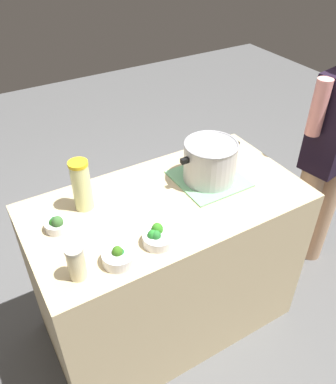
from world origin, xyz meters
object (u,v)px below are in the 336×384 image
(broccoli_bowl_center, at_px, (119,256))
(person_cook, at_px, (330,156))
(lemonade_pitcher, at_px, (81,185))
(broccoli_bowl_front, at_px, (57,224))
(cooking_pot, at_px, (210,161))
(mason_jar, at_px, (76,263))
(broccoli_bowl_back, at_px, (158,237))

(broccoli_bowl_center, height_order, person_cook, person_cook)
(lemonade_pitcher, xyz_separation_m, broccoli_bowl_front, (-0.16, -0.09, -0.09))
(broccoli_bowl_front, relative_size, person_cook, 0.07)
(cooking_pot, relative_size, broccoli_bowl_front, 3.21)
(lemonade_pitcher, distance_m, broccoli_bowl_center, 0.40)
(mason_jar, relative_size, broccoli_bowl_center, 1.12)
(person_cook, bearing_deg, broccoli_bowl_center, -173.02)
(mason_jar, bearing_deg, person_cook, 5.88)
(lemonade_pitcher, relative_size, person_cook, 0.16)
(broccoli_bowl_front, relative_size, broccoli_bowl_center, 0.80)
(broccoli_bowl_back, height_order, person_cook, person_cook)
(mason_jar, height_order, broccoli_bowl_front, mason_jar)
(cooking_pot, relative_size, lemonade_pitcher, 1.36)
(cooking_pot, distance_m, person_cook, 0.82)
(cooking_pot, height_order, person_cook, person_cook)
(broccoli_bowl_center, bearing_deg, mason_jar, 176.20)
(lemonade_pitcher, relative_size, broccoli_bowl_center, 1.88)
(lemonade_pitcher, height_order, broccoli_bowl_back, lemonade_pitcher)
(mason_jar, height_order, person_cook, person_cook)
(person_cook, bearing_deg, broccoli_bowl_front, 175.25)
(broccoli_bowl_center, bearing_deg, broccoli_bowl_back, 5.16)
(mason_jar, distance_m, person_cook, 1.60)
(broccoli_bowl_front, bearing_deg, cooking_pot, -2.00)
(mason_jar, bearing_deg, broccoli_bowl_front, 87.62)
(lemonade_pitcher, height_order, broccoli_bowl_front, lemonade_pitcher)
(broccoli_bowl_center, relative_size, person_cook, 0.08)
(lemonade_pitcher, distance_m, broccoli_bowl_front, 0.20)
(mason_jar, bearing_deg, broccoli_bowl_center, -3.80)
(cooking_pot, distance_m, mason_jar, 0.84)
(broccoli_bowl_back, bearing_deg, person_cook, 7.26)
(cooking_pot, bearing_deg, broccoli_bowl_center, -156.17)
(broccoli_bowl_front, xyz_separation_m, broccoli_bowl_center, (0.15, -0.30, -0.00))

